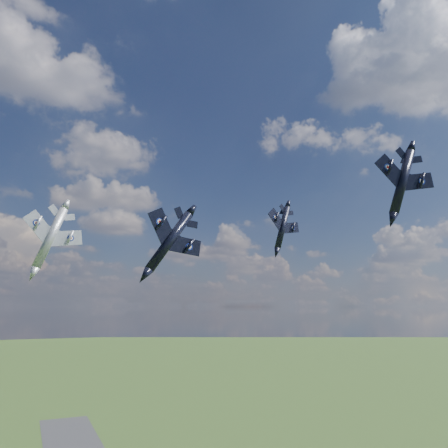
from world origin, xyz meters
name	(u,v)px	position (x,y,z in m)	size (l,w,h in m)	color
jet_lead_navy	(170,241)	(-6.92, 10.04, 79.00)	(11.42, 15.92, 3.29)	black
jet_right_navy	(402,182)	(18.10, -14.51, 85.28)	(9.31, 12.98, 2.69)	black
jet_high_navy	(283,227)	(23.64, 25.10, 85.98)	(10.08, 14.06, 2.91)	black
jet_left_silver	(50,238)	(-24.35, 19.42, 79.78)	(10.56, 14.72, 3.04)	#96979F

